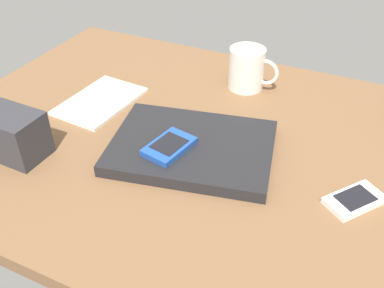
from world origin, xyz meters
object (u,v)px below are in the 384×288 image
object	(u,v)px
coffee_mug	(247,69)
cell_phone_on_desk	(355,200)
notepad	(100,101)
desk_organizer	(13,135)
laptop_closed	(192,147)
cell_phone_on_laptop	(169,146)

from	to	relation	value
coffee_mug	cell_phone_on_desk	bearing A→B (deg)	-44.83
notepad	desk_organizer	distance (cm)	23.34
laptop_closed	cell_phone_on_laptop	distance (cm)	5.11
notepad	desk_organizer	xyz separation A→B (cm)	(-3.35, -22.73, 4.15)
coffee_mug	notepad	xyz separation A→B (cm)	(-27.94, -21.40, -4.57)
laptop_closed	cell_phone_on_laptop	world-z (taller)	cell_phone_on_laptop
cell_phone_on_desk	desk_organizer	bearing A→B (deg)	-167.13
cell_phone_on_desk	notepad	distance (cm)	58.83
cell_phone_on_desk	coffee_mug	world-z (taller)	coffee_mug
cell_phone_on_desk	coffee_mug	bearing A→B (deg)	135.17
cell_phone_on_desk	notepad	size ratio (longest dim) A/B	0.57
laptop_closed	notepad	size ratio (longest dim) A/B	1.57
cell_phone_on_laptop	notepad	bearing A→B (deg)	154.52
laptop_closed	notepad	bearing A→B (deg)	152.02
cell_phone_on_laptop	cell_phone_on_desk	distance (cm)	34.24
laptop_closed	coffee_mug	distance (cm)	29.45
cell_phone_on_desk	notepad	xyz separation A→B (cm)	(-58.19, 8.67, -0.19)
notepad	desk_organizer	bearing A→B (deg)	-93.93
coffee_mug	desk_organizer	bearing A→B (deg)	-125.34
notepad	cell_phone_on_desk	bearing A→B (deg)	-4.02
laptop_closed	cell_phone_on_laptop	size ratio (longest dim) A/B	2.88
cell_phone_on_laptop	desk_organizer	distance (cm)	29.74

